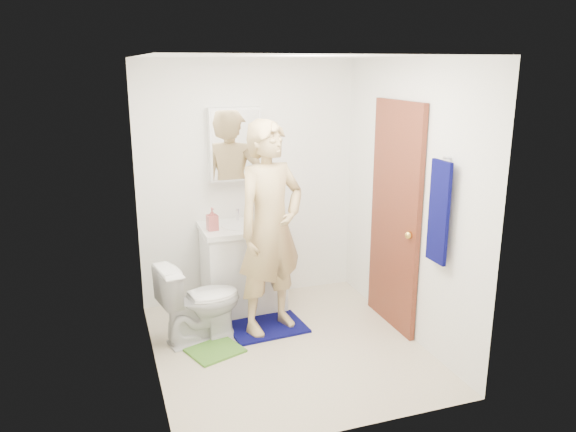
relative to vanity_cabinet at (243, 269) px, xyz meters
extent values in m
cube|color=beige|center=(0.15, -0.91, -0.41)|extent=(2.20, 2.40, 0.02)
cube|color=white|center=(0.15, -0.91, 2.01)|extent=(2.20, 2.40, 0.02)
cube|color=white|center=(0.15, 0.30, 0.80)|extent=(2.20, 0.02, 2.40)
cube|color=white|center=(0.15, -2.12, 0.80)|extent=(2.20, 0.02, 2.40)
cube|color=white|center=(-0.96, -0.91, 0.80)|extent=(0.02, 2.40, 2.40)
cube|color=white|center=(1.26, -0.91, 0.80)|extent=(0.02, 2.40, 2.40)
cube|color=white|center=(0.00, 0.00, 0.00)|extent=(0.75, 0.55, 0.80)
cube|color=white|center=(0.00, 0.00, 0.43)|extent=(0.79, 0.59, 0.05)
cylinder|color=white|center=(0.00, 0.00, 0.44)|extent=(0.40, 0.40, 0.03)
cylinder|color=silver|center=(0.00, 0.18, 0.51)|extent=(0.03, 0.03, 0.12)
cube|color=white|center=(0.00, 0.22, 1.20)|extent=(0.50, 0.12, 0.70)
cube|color=white|center=(0.00, 0.16, 1.20)|extent=(0.46, 0.01, 0.66)
cube|color=brown|center=(1.22, -0.76, 0.62)|extent=(0.05, 0.80, 2.05)
sphere|color=gold|center=(1.18, -1.08, 0.55)|extent=(0.07, 0.07, 0.07)
cube|color=#08094F|center=(1.18, -1.48, 0.85)|extent=(0.03, 0.24, 0.80)
cylinder|color=silver|center=(1.22, -1.48, 1.27)|extent=(0.06, 0.02, 0.02)
imported|color=white|center=(-0.52, -0.54, -0.04)|extent=(0.77, 0.53, 0.72)
cube|color=#08094F|center=(0.08, -0.53, -0.39)|extent=(0.71, 0.54, 0.02)
cube|color=#518F2F|center=(-0.46, -0.80, -0.39)|extent=(0.52, 0.48, 0.02)
imported|color=#BF5959|center=(-0.30, -0.07, 0.56)|extent=(0.11, 0.11, 0.21)
imported|color=#5F3E8A|center=(0.24, 0.13, 0.50)|extent=(0.14, 0.14, 0.11)
imported|color=tan|center=(0.11, -0.56, 0.56)|extent=(0.81, 0.67, 1.88)
camera|label=1|loc=(-1.25, -5.03, 1.95)|focal=35.00mm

